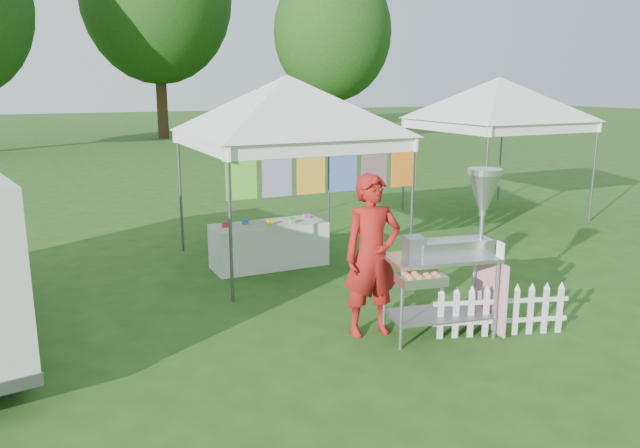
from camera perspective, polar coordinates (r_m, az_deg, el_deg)
ground at (r=7.37m, az=7.88°, el=-10.34°), size 120.00×120.00×0.00m
canopy_main at (r=9.88m, az=-3.01°, el=13.40°), size 4.24×4.24×3.45m
canopy_right at (r=14.11m, az=16.12°, el=12.76°), size 4.24×4.24×3.45m
tree_right at (r=30.96m, az=1.16°, el=17.06°), size 5.60×5.60×8.42m
donut_cart at (r=7.26m, az=12.56°, el=-1.42°), size 1.51×0.93×1.93m
vendor at (r=7.17m, az=4.77°, el=-2.90°), size 0.73×0.52×1.89m
picket_fence at (r=7.57m, az=16.21°, el=-7.75°), size 1.55×0.53×0.56m
display_table at (r=9.98m, az=-4.68°, el=-1.92°), size 1.80×0.70×0.70m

